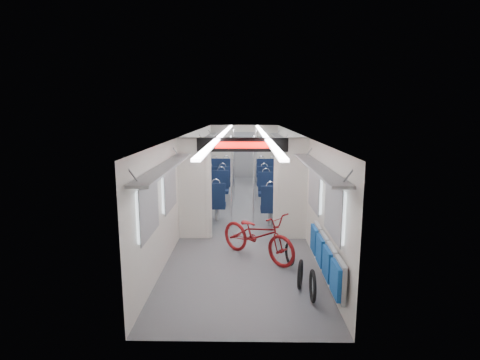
% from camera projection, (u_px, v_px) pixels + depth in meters
% --- Properties ---
extents(carriage, '(12.00, 12.02, 2.31)m').
position_uv_depth(carriage, '(243.00, 163.00, 10.10)').
color(carriage, '#515456').
rests_on(carriage, ground).
extents(bicycle, '(1.77, 1.72, 0.96)m').
position_uv_depth(bicycle, '(258.00, 235.00, 7.35)').
color(bicycle, maroon).
rests_on(bicycle, ground).
extents(flip_bench, '(0.12, 2.14, 0.55)m').
position_uv_depth(flip_bench, '(326.00, 257.00, 5.97)').
color(flip_bench, gray).
rests_on(flip_bench, carriage).
extents(bike_hoop_a, '(0.07, 0.51, 0.51)m').
position_uv_depth(bike_hoop_a, '(313.00, 288.00, 5.69)').
color(bike_hoop_a, black).
rests_on(bike_hoop_a, ground).
extents(bike_hoop_b, '(0.17, 0.49, 0.49)m').
position_uv_depth(bike_hoop_b, '(300.00, 276.00, 6.12)').
color(bike_hoop_b, black).
rests_on(bike_hoop_b, ground).
extents(bike_hoop_c, '(0.16, 0.44, 0.45)m').
position_uv_depth(bike_hoop_c, '(290.00, 255.00, 7.07)').
color(bike_hoop_c, black).
rests_on(bike_hoop_c, ground).
extents(seat_bay_near_left, '(0.95, 2.27, 1.16)m').
position_uv_depth(seat_bay_near_left, '(211.00, 192.00, 10.83)').
color(seat_bay_near_left, black).
rests_on(seat_bay_near_left, ground).
extents(seat_bay_near_right, '(0.96, 2.29, 1.17)m').
position_uv_depth(seat_bay_near_right, '(276.00, 195.00, 10.45)').
color(seat_bay_near_right, black).
rests_on(seat_bay_near_right, ground).
extents(seat_bay_far_left, '(0.96, 2.31, 1.17)m').
position_uv_depth(seat_bay_far_left, '(218.00, 175.00, 13.70)').
color(seat_bay_far_left, black).
rests_on(seat_bay_far_left, ground).
extents(seat_bay_far_right, '(0.95, 2.24, 1.15)m').
position_uv_depth(seat_bay_far_right, '(269.00, 175.00, 13.79)').
color(seat_bay_far_right, black).
rests_on(seat_bay_far_right, ground).
extents(stanchion_near_left, '(0.04, 0.04, 2.30)m').
position_uv_depth(stanchion_near_left, '(231.00, 183.00, 9.15)').
color(stanchion_near_left, silver).
rests_on(stanchion_near_left, ground).
extents(stanchion_near_right, '(0.04, 0.04, 2.30)m').
position_uv_depth(stanchion_near_right, '(254.00, 182.00, 9.21)').
color(stanchion_near_right, silver).
rests_on(stanchion_near_right, ground).
extents(stanchion_far_left, '(0.04, 0.04, 2.30)m').
position_uv_depth(stanchion_far_left, '(234.00, 165.00, 12.16)').
color(stanchion_far_left, silver).
rests_on(stanchion_far_left, ground).
extents(stanchion_far_right, '(0.04, 0.04, 2.30)m').
position_uv_depth(stanchion_far_right, '(256.00, 166.00, 12.04)').
color(stanchion_far_right, silver).
rests_on(stanchion_far_right, ground).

